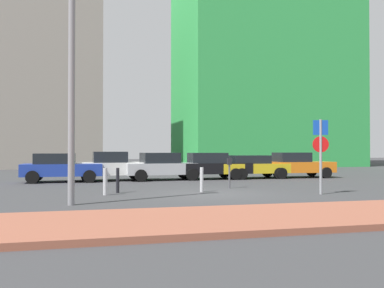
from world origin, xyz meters
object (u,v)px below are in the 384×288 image
at_px(street_lamp, 72,63).
at_px(traffic_bollard_mid, 202,180).
at_px(parked_car_blue, 61,167).
at_px(parked_car_silver, 162,166).
at_px(parking_meter, 229,169).
at_px(parked_car_white, 113,166).
at_px(parked_car_orange, 295,165).
at_px(traffic_bollard_far, 118,180).
at_px(parking_sign_post, 321,147).
at_px(parked_car_black, 211,166).
at_px(traffic_bollard_near, 105,182).
at_px(parked_car_yellow, 251,166).

distance_m(street_lamp, traffic_bollard_mid, 6.69).
height_order(parked_car_blue, parked_car_silver, parked_car_silver).
bearing_deg(street_lamp, parking_meter, 31.97).
relative_size(parked_car_white, parked_car_orange, 0.94).
xyz_separation_m(parked_car_orange, traffic_bollard_far, (-10.87, -6.35, -0.28)).
xyz_separation_m(parked_car_silver, parking_meter, (1.95, -5.52, 0.08)).
xyz_separation_m(parked_car_white, parking_sign_post, (7.12, -8.89, 0.97)).
bearing_deg(parked_car_orange, parked_car_white, 179.02).
bearing_deg(parked_car_black, traffic_bollard_mid, -109.76).
height_order(parked_car_silver, traffic_bollard_far, parked_car_silver).
bearing_deg(traffic_bollard_near, parking_sign_post, -12.19).
bearing_deg(traffic_bollard_far, parked_car_black, 48.14).
xyz_separation_m(traffic_bollard_near, traffic_bollard_mid, (3.71, 0.19, -0.01)).
height_order(traffic_bollard_near, traffic_bollard_far, traffic_bollard_near).
bearing_deg(parked_car_blue, parked_car_yellow, 0.92).
relative_size(parked_car_blue, parked_car_orange, 0.91).
xyz_separation_m(parked_car_blue, parked_car_silver, (5.33, 0.11, 0.00)).
distance_m(parked_car_yellow, traffic_bollard_near, 11.08).
xyz_separation_m(street_lamp, traffic_bollard_mid, (4.80, 2.73, -3.77)).
bearing_deg(parked_car_blue, traffic_bollard_near, -73.79).
relative_size(parking_sign_post, street_lamp, 0.38).
distance_m(parked_car_silver, parking_sign_post, 9.77).
relative_size(parked_car_black, traffic_bollard_near, 4.24).
bearing_deg(parked_car_silver, parked_car_orange, 0.46).
distance_m(parked_car_black, traffic_bollard_far, 8.48).
bearing_deg(parked_car_black, parked_car_yellow, 0.63).
xyz_separation_m(parked_car_silver, parking_sign_post, (4.45, -8.64, 0.99)).
bearing_deg(parked_car_yellow, parked_car_silver, -179.36).
bearing_deg(parking_sign_post, parked_car_white, 128.69).
bearing_deg(parked_car_orange, parked_car_blue, -179.24).
bearing_deg(parking_meter, parked_car_white, 128.69).
distance_m(parked_car_blue, parked_car_silver, 5.33).
height_order(parked_car_blue, parking_meter, parked_car_blue).
bearing_deg(traffic_bollard_near, parking_meter, 15.20).
relative_size(parked_car_silver, parked_car_black, 1.03).
height_order(parked_car_silver, parking_meter, parked_car_silver).
bearing_deg(parked_car_white, street_lamp, -100.24).
relative_size(parked_car_white, parked_car_silver, 0.96).
distance_m(parked_car_silver, parking_meter, 5.86).
bearing_deg(traffic_bollard_mid, parked_car_blue, 130.54).
bearing_deg(traffic_bollard_near, street_lamp, -113.28).
bearing_deg(parking_sign_post, street_lamp, -174.44).
height_order(parked_car_yellow, traffic_bollard_far, parked_car_yellow).
distance_m(parking_sign_post, parking_meter, 4.10).
height_order(parking_meter, traffic_bollard_mid, parking_meter).
bearing_deg(traffic_bollard_near, parked_car_orange, 31.72).
relative_size(parked_car_yellow, parked_car_orange, 0.95).
bearing_deg(parked_car_blue, traffic_bollard_far, -68.05).
bearing_deg(parked_car_orange, parked_car_silver, -179.54).
distance_m(parked_car_white, parked_car_orange, 10.70).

